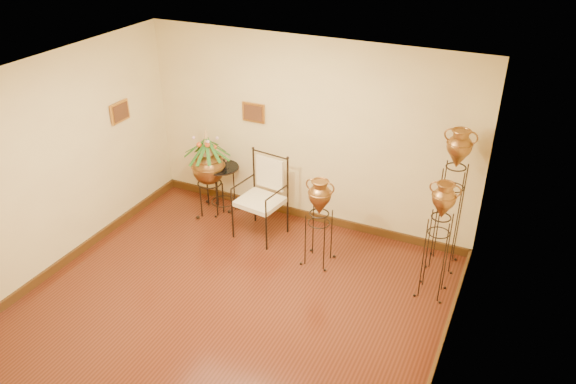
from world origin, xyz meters
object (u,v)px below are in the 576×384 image
at_px(amphora_mid, 438,240).
at_px(armchair, 260,198).
at_px(planter_urn, 208,165).
at_px(amphora_tall, 451,199).
at_px(side_table, 222,188).

relative_size(amphora_mid, armchair, 1.30).
xyz_separation_m(amphora_mid, planter_urn, (-3.58, 0.56, 0.01)).
relative_size(amphora_mid, planter_urn, 1.09).
bearing_deg(amphora_tall, planter_urn, -178.20).
xyz_separation_m(planter_urn, side_table, (0.16, 0.11, -0.41)).
bearing_deg(amphora_tall, amphora_mid, -90.00).
height_order(planter_urn, side_table, planter_urn).
relative_size(planter_urn, armchair, 1.20).
relative_size(planter_urn, side_table, 1.50).
height_order(amphora_mid, armchair, amphora_mid).
xyz_separation_m(planter_urn, armchair, (1.02, -0.27, -0.21)).
distance_m(armchair, side_table, 0.97).
bearing_deg(amphora_mid, amphora_tall, 90.00).
xyz_separation_m(amphora_mid, side_table, (-3.42, 0.68, -0.40)).
bearing_deg(planter_urn, armchair, -14.89).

